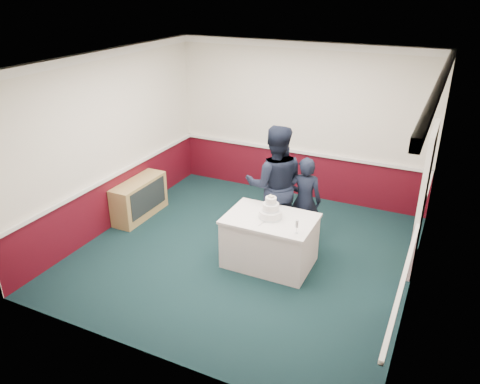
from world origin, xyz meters
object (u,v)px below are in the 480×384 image
at_px(person_man, 275,185).
at_px(person_woman, 304,201).
at_px(cake_table, 270,240).
at_px(wedding_cake, 271,211).
at_px(cake_knife, 263,223).
at_px(sideboard, 140,199).
at_px(champagne_flute, 297,225).

xyz_separation_m(person_man, person_woman, (0.46, 0.14, -0.25)).
bearing_deg(cake_table, person_man, 106.96).
bearing_deg(cake_table, wedding_cake, 90.00).
height_order(cake_table, cake_knife, cake_knife).
distance_m(sideboard, cake_knife, 2.82).
bearing_deg(person_woman, cake_table, 64.22).
distance_m(cake_knife, person_man, 0.96).
xyz_separation_m(wedding_cake, cake_knife, (-0.03, -0.20, -0.11)).
distance_m(wedding_cake, person_man, 0.76).
xyz_separation_m(champagne_flute, person_woman, (-0.26, 1.14, -0.18)).
bearing_deg(sideboard, champagne_flute, -12.72).
distance_m(sideboard, champagne_flute, 3.37).
bearing_deg(person_woman, wedding_cake, 64.22).
distance_m(cake_knife, champagne_flute, 0.55).
xyz_separation_m(wedding_cake, person_man, (-0.22, 0.72, 0.09)).
xyz_separation_m(cake_table, cake_knife, (-0.03, -0.20, 0.39)).
bearing_deg(champagne_flute, person_man, 125.71).
height_order(wedding_cake, champagne_flute, wedding_cake).
xyz_separation_m(wedding_cake, champagne_flute, (0.50, -0.28, 0.03)).
height_order(sideboard, person_woman, person_woman).
relative_size(cake_knife, champagne_flute, 1.07).
bearing_deg(sideboard, cake_knife, -13.52).
xyz_separation_m(sideboard, wedding_cake, (2.74, -0.45, 0.55)).
xyz_separation_m(champagne_flute, person_man, (-0.72, 1.00, 0.06)).
height_order(wedding_cake, person_man, person_man).
bearing_deg(person_man, champagne_flute, 103.95).
distance_m(wedding_cake, cake_knife, 0.23).
height_order(cake_table, champagne_flute, champagne_flute).
xyz_separation_m(sideboard, person_woman, (2.99, 0.41, 0.39)).
xyz_separation_m(sideboard, cake_table, (2.74, -0.45, 0.05)).
distance_m(sideboard, cake_table, 2.78).
bearing_deg(person_woman, cake_knife, 65.57).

